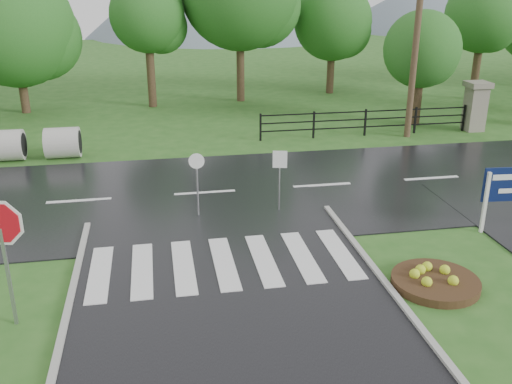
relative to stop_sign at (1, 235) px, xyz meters
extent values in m
cube|color=black|center=(4.55, 6.76, -2.01)|extent=(90.00, 8.00, 0.04)
cube|color=silver|center=(1.55, 1.76, -1.95)|extent=(0.50, 2.80, 0.02)
cube|color=silver|center=(2.55, 1.76, -1.95)|extent=(0.50, 2.80, 0.02)
cube|color=silver|center=(3.55, 1.76, -1.95)|extent=(0.50, 2.80, 0.02)
cube|color=silver|center=(4.55, 1.76, -1.95)|extent=(0.50, 2.80, 0.02)
cube|color=silver|center=(5.55, 1.76, -1.95)|extent=(0.50, 2.80, 0.02)
cube|color=silver|center=(6.55, 1.76, -1.95)|extent=(0.50, 2.80, 0.02)
cube|color=silver|center=(7.55, 1.76, -1.95)|extent=(0.50, 2.80, 0.02)
cube|color=gray|center=(17.55, 12.76, -1.01)|extent=(0.80, 0.80, 2.00)
cube|color=#6B6659|center=(17.55, 12.76, 0.11)|extent=(1.00, 1.00, 0.24)
cube|color=black|center=(12.30, 12.76, -1.61)|extent=(9.50, 0.05, 0.05)
cube|color=black|center=(12.30, 12.76, -1.26)|extent=(9.50, 0.05, 0.05)
cube|color=black|center=(12.30, 12.76, -0.91)|extent=(9.50, 0.05, 0.05)
cube|color=black|center=(7.55, 12.76, -1.41)|extent=(0.08, 0.08, 1.20)
cube|color=black|center=(17.05, 12.76, -1.41)|extent=(0.08, 0.08, 1.20)
sphere|color=slate|center=(12.55, 61.76, -19.29)|extent=(48.00, 48.00, 48.00)
sphere|color=slate|center=(40.55, 61.76, -14.97)|extent=(36.00, 36.00, 36.00)
cylinder|color=#9E9B93|center=(-2.63, 11.76, -1.41)|extent=(1.30, 1.20, 1.20)
cylinder|color=#9E9B93|center=(-0.53, 11.76, -1.41)|extent=(1.30, 1.20, 1.20)
cube|color=#939399|center=(0.00, 0.00, -0.93)|extent=(0.06, 0.06, 2.16)
cube|color=silver|center=(11.88, 2.39, -1.13)|extent=(0.10, 0.10, 1.78)
cylinder|color=#332111|center=(9.23, -0.14, -1.91)|extent=(2.01, 2.01, 0.20)
cube|color=#939399|center=(6.64, 4.89, -1.11)|extent=(0.04, 0.04, 1.80)
cube|color=white|center=(6.64, 4.87, -0.35)|extent=(0.42, 0.13, 0.52)
cylinder|color=#939399|center=(4.19, 4.93, -1.10)|extent=(0.05, 0.05, 1.83)
cylinder|color=white|center=(4.19, 4.91, -0.28)|extent=(0.46, 0.07, 0.46)
cylinder|color=#473523|center=(14.10, 12.26, 2.11)|extent=(0.28, 0.28, 8.25)
cylinder|color=#3D2B1C|center=(15.39, 14.26, -0.53)|extent=(0.49, 0.49, 2.96)
sphere|color=#1F5B1C|center=(15.39, 14.26, 1.54)|extent=(3.54, 3.54, 3.54)
camera|label=1|loc=(3.08, -10.76, 4.73)|focal=40.00mm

